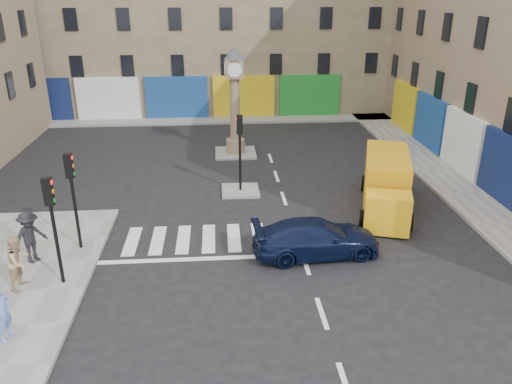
{
  "coord_description": "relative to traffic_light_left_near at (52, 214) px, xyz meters",
  "views": [
    {
      "loc": [
        -3.0,
        -14.51,
        9.23
      ],
      "look_at": [
        -1.63,
        3.06,
        2.0
      ],
      "focal_mm": 35.0,
      "sensor_mm": 36.0,
      "label": 1
    }
  ],
  "objects": [
    {
      "name": "ground",
      "position": [
        8.3,
        -0.2,
        -2.62
      ],
      "size": [
        120.0,
        120.0,
        0.0
      ],
      "primitive_type": "plane",
      "color": "black",
      "rests_on": "ground"
    },
    {
      "name": "sidewalk_right",
      "position": [
        17.0,
        9.8,
        -2.55
      ],
      "size": [
        2.6,
        30.0,
        0.15
      ],
      "primitive_type": "cube",
      "color": "gray",
      "rests_on": "ground"
    },
    {
      "name": "sidewalk_far",
      "position": [
        4.3,
        22.0,
        -2.55
      ],
      "size": [
        32.0,
        2.4,
        0.15
      ],
      "primitive_type": "cube",
      "color": "gray",
      "rests_on": "ground"
    },
    {
      "name": "island_near",
      "position": [
        6.3,
        7.8,
        -2.56
      ],
      "size": [
        1.8,
        1.8,
        0.12
      ],
      "primitive_type": "cube",
      "color": "gray",
      "rests_on": "ground"
    },
    {
      "name": "island_far",
      "position": [
        6.3,
        13.8,
        -2.56
      ],
      "size": [
        2.4,
        2.4,
        0.12
      ],
      "primitive_type": "cube",
      "color": "gray",
      "rests_on": "ground"
    },
    {
      "name": "traffic_light_left_near",
      "position": [
        0.0,
        0.0,
        0.0
      ],
      "size": [
        0.28,
        0.22,
        3.7
      ],
      "color": "black",
      "rests_on": "sidewalk_left"
    },
    {
      "name": "traffic_light_left_far",
      "position": [
        0.0,
        2.4,
        0.0
      ],
      "size": [
        0.28,
        0.22,
        3.7
      ],
      "color": "black",
      "rests_on": "sidewalk_left"
    },
    {
      "name": "traffic_light_island",
      "position": [
        6.3,
        7.8,
        -0.03
      ],
      "size": [
        0.28,
        0.22,
        3.7
      ],
      "color": "black",
      "rests_on": "island_near"
    },
    {
      "name": "clock_pillar",
      "position": [
        6.3,
        13.8,
        0.93
      ],
      "size": [
        1.2,
        1.2,
        6.1
      ],
      "color": "#8A755A",
      "rests_on": "island_far"
    },
    {
      "name": "navy_sedan",
      "position": [
        8.8,
        1.43,
        -1.94
      ],
      "size": [
        4.85,
        2.3,
        1.37
      ],
      "primitive_type": "imported",
      "rotation": [
        0.0,
        0.0,
        1.66
      ],
      "color": "black",
      "rests_on": "ground"
    },
    {
      "name": "yellow_van",
      "position": [
        12.75,
        5.61,
        -1.5
      ],
      "size": [
        3.55,
        6.48,
        2.26
      ],
      "rotation": [
        0.0,
        0.0,
        -0.29
      ],
      "color": "#F5AB14",
      "rests_on": "ground"
    },
    {
      "name": "pedestrian_blue",
      "position": [
        -0.74,
        -2.83,
        -1.64
      ],
      "size": [
        0.53,
        0.68,
        1.66
      ],
      "primitive_type": "imported",
      "rotation": [
        0.0,
        0.0,
        1.32
      ],
      "color": "#6388E3",
      "rests_on": "sidewalk_left"
    },
    {
      "name": "pedestrian_tan",
      "position": [
        -1.23,
        -0.17,
        -1.57
      ],
      "size": [
        0.91,
        1.04,
        1.81
      ],
      "primitive_type": "imported",
      "rotation": [
        0.0,
        0.0,
        1.28
      ],
      "color": "tan",
      "rests_on": "sidewalk_left"
    },
    {
      "name": "pedestrian_dark",
      "position": [
        -1.4,
        1.46,
        -1.5
      ],
      "size": [
        1.31,
        1.44,
        1.94
      ],
      "primitive_type": "imported",
      "rotation": [
        0.0,
        0.0,
        0.96
      ],
      "color": "black",
      "rests_on": "sidewalk_left"
    }
  ]
}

